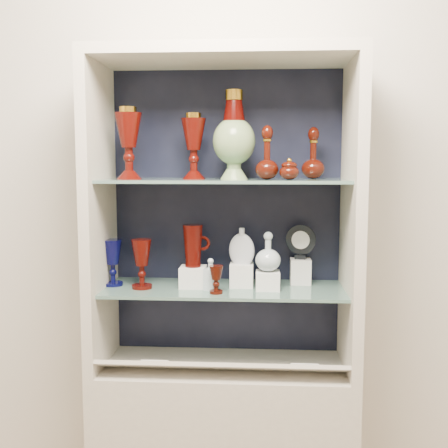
# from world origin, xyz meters

# --- Properties ---
(wall_back) EXTENTS (3.50, 0.02, 2.80)m
(wall_back) POSITION_xyz_m (0.00, 1.75, 1.40)
(wall_back) COLOR beige
(wall_back) RESTS_ON ground
(cabinet_back_panel) EXTENTS (0.98, 0.02, 1.15)m
(cabinet_back_panel) POSITION_xyz_m (0.00, 1.72, 1.32)
(cabinet_back_panel) COLOR black
(cabinet_back_panel) RESTS_ON cabinet_base
(cabinet_side_left) EXTENTS (0.04, 0.40, 1.15)m
(cabinet_side_left) POSITION_xyz_m (-0.48, 1.53, 1.32)
(cabinet_side_left) COLOR beige
(cabinet_side_left) RESTS_ON cabinet_base
(cabinet_side_right) EXTENTS (0.04, 0.40, 1.15)m
(cabinet_side_right) POSITION_xyz_m (0.48, 1.53, 1.32)
(cabinet_side_right) COLOR beige
(cabinet_side_right) RESTS_ON cabinet_base
(cabinet_top_cap) EXTENTS (1.00, 0.40, 0.04)m
(cabinet_top_cap) POSITION_xyz_m (0.00, 1.53, 1.92)
(cabinet_top_cap) COLOR beige
(cabinet_top_cap) RESTS_ON cabinet_side_left
(shelf_lower) EXTENTS (0.92, 0.34, 0.01)m
(shelf_lower) POSITION_xyz_m (0.00, 1.55, 1.04)
(shelf_lower) COLOR slate
(shelf_lower) RESTS_ON cabinet_side_left
(shelf_upper) EXTENTS (0.92, 0.34, 0.01)m
(shelf_upper) POSITION_xyz_m (0.00, 1.55, 1.46)
(shelf_upper) COLOR slate
(shelf_upper) RESTS_ON cabinet_side_left
(label_ledge) EXTENTS (0.92, 0.17, 0.09)m
(label_ledge) POSITION_xyz_m (0.00, 1.42, 0.78)
(label_ledge) COLOR beige
(label_ledge) RESTS_ON cabinet_base
(label_card_0) EXTENTS (0.10, 0.06, 0.03)m
(label_card_0) POSITION_xyz_m (-0.25, 1.42, 0.80)
(label_card_0) COLOR white
(label_card_0) RESTS_ON label_ledge
(label_card_1) EXTENTS (0.10, 0.06, 0.03)m
(label_card_1) POSITION_xyz_m (0.30, 1.42, 0.80)
(label_card_1) COLOR white
(label_card_1) RESTS_ON label_ledge
(pedestal_lamp_left) EXTENTS (0.12, 0.12, 0.27)m
(pedestal_lamp_left) POSITION_xyz_m (-0.36, 1.51, 1.60)
(pedestal_lamp_left) COLOR #450B06
(pedestal_lamp_left) RESTS_ON shelf_upper
(pedestal_lamp_right) EXTENTS (0.11, 0.11, 0.25)m
(pedestal_lamp_right) POSITION_xyz_m (-0.12, 1.55, 1.59)
(pedestal_lamp_right) COLOR #450B06
(pedestal_lamp_right) RESTS_ON shelf_upper
(enamel_urn) EXTENTS (0.19, 0.19, 0.33)m
(enamel_urn) POSITION_xyz_m (0.04, 1.54, 1.63)
(enamel_urn) COLOR #0D4B24
(enamel_urn) RESTS_ON shelf_upper
(ruby_decanter_a) EXTENTS (0.10, 0.10, 0.22)m
(ruby_decanter_a) POSITION_xyz_m (0.16, 1.51, 1.58)
(ruby_decanter_a) COLOR #3F0D05
(ruby_decanter_a) RESTS_ON shelf_upper
(ruby_decanter_b) EXTENTS (0.12, 0.12, 0.21)m
(ruby_decanter_b) POSITION_xyz_m (0.34, 1.60, 1.57)
(ruby_decanter_b) COLOR #3F0D05
(ruby_decanter_b) RESTS_ON shelf_upper
(lidded_bowl) EXTENTS (0.08, 0.08, 0.08)m
(lidded_bowl) POSITION_xyz_m (0.24, 1.48, 1.51)
(lidded_bowl) COLOR #3F0D05
(lidded_bowl) RESTS_ON shelf_upper
(cobalt_goblet) EXTENTS (0.08, 0.08, 0.18)m
(cobalt_goblet) POSITION_xyz_m (-0.44, 1.56, 1.14)
(cobalt_goblet) COLOR #07083B
(cobalt_goblet) RESTS_ON shelf_lower
(ruby_goblet_tall) EXTENTS (0.08, 0.08, 0.19)m
(ruby_goblet_tall) POSITION_xyz_m (-0.32, 1.51, 1.14)
(ruby_goblet_tall) COLOR #450B06
(ruby_goblet_tall) RESTS_ON shelf_lower
(ruby_goblet_small) EXTENTS (0.07, 0.07, 0.10)m
(ruby_goblet_small) POSITION_xyz_m (-0.02, 1.45, 1.10)
(ruby_goblet_small) COLOR #3F0D05
(ruby_goblet_small) RESTS_ON shelf_lower
(riser_ruby_pitcher) EXTENTS (0.10, 0.10, 0.08)m
(riser_ruby_pitcher) POSITION_xyz_m (-0.12, 1.55, 1.09)
(riser_ruby_pitcher) COLOR silver
(riser_ruby_pitcher) RESTS_ON shelf_lower
(ruby_pitcher) EXTENTS (0.14, 0.11, 0.16)m
(ruby_pitcher) POSITION_xyz_m (-0.12, 1.55, 1.21)
(ruby_pitcher) COLOR #450B06
(ruby_pitcher) RESTS_ON riser_ruby_pitcher
(clear_square_bottle) EXTENTS (0.05, 0.05, 0.12)m
(clear_square_bottle) POSITION_xyz_m (-0.05, 1.50, 1.11)
(clear_square_bottle) COLOR #ACBFC5
(clear_square_bottle) RESTS_ON shelf_lower
(riser_flat_flask) EXTENTS (0.09, 0.09, 0.09)m
(riser_flat_flask) POSITION_xyz_m (0.07, 1.57, 1.09)
(riser_flat_flask) COLOR silver
(riser_flat_flask) RESTS_ON shelf_lower
(flat_flask) EXTENTS (0.11, 0.07, 0.15)m
(flat_flask) POSITION_xyz_m (0.07, 1.57, 1.21)
(flat_flask) COLOR silver
(flat_flask) RESTS_ON riser_flat_flask
(riser_clear_round_decanter) EXTENTS (0.09, 0.09, 0.07)m
(riser_clear_round_decanter) POSITION_xyz_m (0.17, 1.53, 1.08)
(riser_clear_round_decanter) COLOR silver
(riser_clear_round_decanter) RESTS_ON shelf_lower
(clear_round_decanter) EXTENTS (0.12, 0.12, 0.14)m
(clear_round_decanter) POSITION_xyz_m (0.17, 1.53, 1.19)
(clear_round_decanter) COLOR #ACBFC5
(clear_round_decanter) RESTS_ON riser_clear_round_decanter
(riser_cameo_medallion) EXTENTS (0.08, 0.08, 0.10)m
(riser_cameo_medallion) POSITION_xyz_m (0.30, 1.64, 1.10)
(riser_cameo_medallion) COLOR silver
(riser_cameo_medallion) RESTS_ON shelf_lower
(cameo_medallion) EXTENTS (0.13, 0.07, 0.14)m
(cameo_medallion) POSITION_xyz_m (0.30, 1.64, 1.22)
(cameo_medallion) COLOR black
(cameo_medallion) RESTS_ON riser_cameo_medallion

